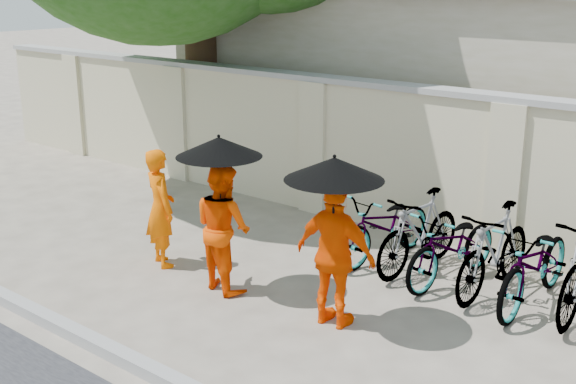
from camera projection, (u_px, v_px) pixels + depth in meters
The scene contains 13 objects.
ground at pixel (221, 293), 8.26m from camera, with size 80.00×80.00×0.00m, color #A79C89.
kerb at pixel (98, 345), 6.98m from camera, with size 40.00×0.16×0.12m, color #979797.
compound_wall at pixel (438, 168), 9.75m from camera, with size 20.00×0.30×2.00m, color beige.
monk_left at pixel (160, 208), 8.88m from camera, with size 0.54×0.36×1.49m, color #FF6300.
monk_center at pixel (223, 227), 8.20m from camera, with size 0.72×0.56×1.49m, color #FF4700.
parasol_center at pixel (219, 147), 7.84m from camera, with size 0.95×0.95×0.97m.
monk_right at pixel (336, 255), 7.30m from camera, with size 0.90×0.38×1.54m, color #FF4D00.
parasol_right at pixel (334, 169), 6.97m from camera, with size 0.99×0.99×0.94m.
bike_0 at pixel (386, 226), 9.13m from camera, with size 0.60×1.71×0.90m, color gray.
bike_1 at pixel (419, 232), 8.78m from camera, with size 0.47×1.65×0.99m, color gray.
bike_2 at pixel (453, 246), 8.44m from camera, with size 0.59×1.70×0.89m, color gray.
bike_3 at pixel (494, 250), 8.13m from camera, with size 0.48×1.71×1.03m, color gray.
bike_4 at pixel (536, 265), 7.82m from camera, with size 0.64×1.83×0.96m, color gray.
Camera 1 is at (5.38, -5.40, 3.47)m, focal length 45.00 mm.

